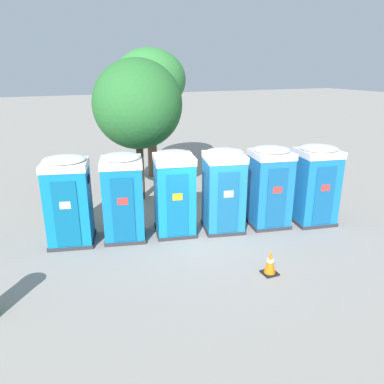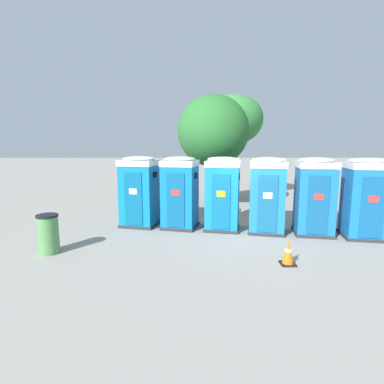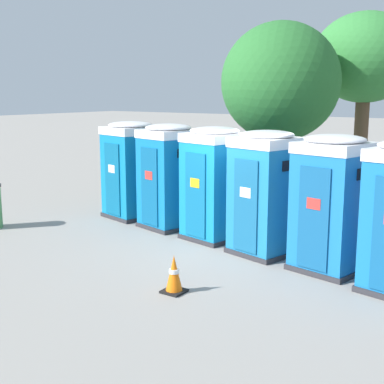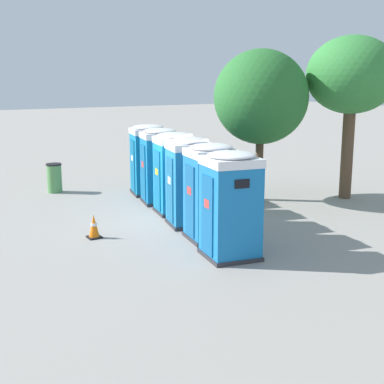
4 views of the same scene
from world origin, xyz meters
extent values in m
plane|color=gray|center=(0.00, 0.00, 0.00)|extent=(120.00, 120.00, 0.00)
cube|color=#2D2D33|center=(-3.68, 0.76, 0.05)|extent=(1.48, 1.46, 0.10)
cube|color=#0D73AB|center=(-3.68, 0.76, 1.15)|extent=(1.41, 1.39, 2.10)
cube|color=#0A5A85|center=(-3.83, 0.19, 1.07)|extent=(0.63, 0.18, 1.85)
cube|color=white|center=(-3.83, 0.17, 1.35)|extent=(0.27, 0.08, 0.20)
cube|color=black|center=(-3.10, 0.61, 1.89)|extent=(0.11, 0.36, 0.20)
cube|color=white|center=(-3.68, 0.76, 2.30)|extent=(1.46, 1.43, 0.20)
ellipsoid|color=white|center=(-3.68, 0.76, 2.45)|extent=(1.39, 1.36, 0.18)
cube|color=#2D2D33|center=(-2.21, 0.46, 0.05)|extent=(1.43, 1.44, 0.10)
cube|color=#0F6DAC|center=(-2.21, 0.46, 1.15)|extent=(1.36, 1.38, 2.10)
cube|color=#0C5586|center=(-2.35, -0.11, 1.07)|extent=(0.60, 0.18, 1.85)
cube|color=red|center=(-2.36, -0.13, 1.35)|extent=(0.27, 0.08, 0.20)
cube|color=black|center=(-1.66, 0.32, 1.89)|extent=(0.11, 0.36, 0.20)
cube|color=white|center=(-2.21, 0.46, 2.30)|extent=(1.40, 1.42, 0.20)
ellipsoid|color=white|center=(-2.21, 0.46, 2.45)|extent=(1.33, 1.35, 0.18)
cube|color=#2D2D33|center=(-0.73, 0.20, 0.05)|extent=(1.38, 1.41, 0.10)
cube|color=#117CBC|center=(-0.73, 0.20, 1.15)|extent=(1.32, 1.34, 2.10)
cube|color=#0D6192|center=(-0.85, -0.37, 1.07)|extent=(0.60, 0.16, 1.85)
cube|color=yellow|center=(-0.85, -0.39, 1.35)|extent=(0.28, 0.07, 0.20)
cube|color=black|center=(-0.18, 0.09, 1.89)|extent=(0.10, 0.36, 0.20)
cube|color=white|center=(-0.73, 0.20, 2.30)|extent=(1.36, 1.39, 0.20)
ellipsoid|color=white|center=(-0.73, 0.20, 2.45)|extent=(1.29, 1.32, 0.18)
cube|color=#2D2D33|center=(0.74, -0.15, 0.05)|extent=(1.42, 1.44, 0.10)
cube|color=#1B74B0|center=(0.74, -0.15, 1.15)|extent=(1.35, 1.37, 2.10)
cube|color=#155A89|center=(0.60, -0.72, 1.07)|extent=(0.60, 0.18, 1.85)
cube|color=white|center=(0.59, -0.74, 1.35)|extent=(0.27, 0.07, 0.20)
cube|color=black|center=(1.29, -0.29, 1.89)|extent=(0.11, 0.36, 0.20)
cube|color=white|center=(0.74, -0.15, 2.30)|extent=(1.40, 1.41, 0.20)
ellipsoid|color=white|center=(0.74, -0.15, 2.45)|extent=(1.33, 1.35, 0.18)
cube|color=#2D2D33|center=(2.22, -0.40, 0.05)|extent=(1.40, 1.40, 0.10)
cube|color=#186CB0|center=(2.22, -0.40, 1.15)|extent=(1.33, 1.34, 2.10)
cube|color=#135489|center=(2.11, -0.97, 1.07)|extent=(0.62, 0.15, 1.85)
cube|color=red|center=(2.11, -0.99, 1.35)|extent=(0.28, 0.06, 0.20)
cube|color=black|center=(2.79, -0.51, 1.89)|extent=(0.09, 0.36, 0.20)
cube|color=white|center=(2.22, -0.40, 2.30)|extent=(1.37, 1.38, 0.20)
ellipsoid|color=white|center=(2.22, -0.40, 2.45)|extent=(1.30, 1.31, 0.18)
cylinder|color=#4C3826|center=(-0.80, 3.59, 1.34)|extent=(0.27, 0.27, 2.68)
ellipsoid|color=#286B2D|center=(-0.80, 3.59, 3.55)|extent=(3.19, 3.19, 3.18)
cylinder|color=brown|center=(0.56, 6.40, 1.78)|extent=(0.42, 0.42, 3.56)
ellipsoid|color=#337F38|center=(0.56, 6.40, 4.28)|extent=(3.08, 3.08, 2.63)
cube|color=black|center=(0.54, -3.01, 0.02)|extent=(0.36, 0.36, 0.04)
cone|color=orange|center=(0.54, -3.01, 0.34)|extent=(0.28, 0.28, 0.60)
cylinder|color=white|center=(0.54, -3.01, 0.37)|extent=(0.17, 0.17, 0.07)
camera|label=1|loc=(-4.42, -9.66, 4.85)|focal=35.00mm
camera|label=2|loc=(-1.94, -10.02, 2.93)|focal=28.00mm
camera|label=3|loc=(5.61, -9.76, 3.29)|focal=50.00mm
camera|label=4|loc=(13.59, -7.89, 4.19)|focal=50.00mm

